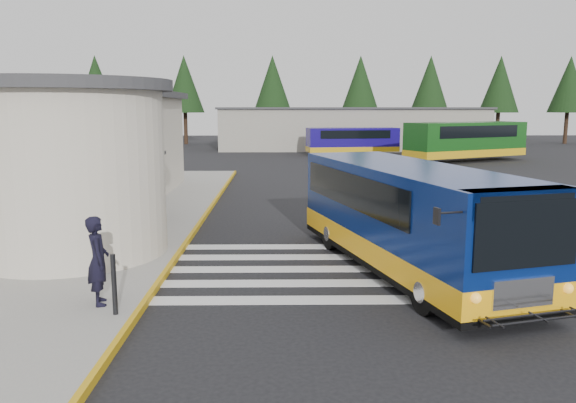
{
  "coord_description": "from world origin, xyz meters",
  "views": [
    {
      "loc": [
        -1.15,
        -15.05,
        4.21
      ],
      "look_at": [
        -0.94,
        -0.5,
        1.76
      ],
      "focal_mm": 35.0,
      "sensor_mm": 36.0,
      "label": 1
    }
  ],
  "objects_px": {
    "transit_bus": "(408,221)",
    "pedestrian_a": "(98,261)",
    "far_bus_a": "(352,140)",
    "far_bus_b": "(466,139)",
    "bollard": "(114,284)",
    "pedestrian_b": "(70,235)"
  },
  "relations": [
    {
      "from": "pedestrian_a",
      "to": "pedestrian_b",
      "type": "relative_size",
      "value": 1.23
    },
    {
      "from": "pedestrian_b",
      "to": "bollard",
      "type": "bearing_deg",
      "value": 2.22
    },
    {
      "from": "pedestrian_b",
      "to": "far_bus_a",
      "type": "distance_m",
      "value": 37.4
    },
    {
      "from": "transit_bus",
      "to": "far_bus_a",
      "type": "distance_m",
      "value": 35.9
    },
    {
      "from": "far_bus_a",
      "to": "far_bus_b",
      "type": "distance_m",
      "value": 10.12
    },
    {
      "from": "transit_bus",
      "to": "bollard",
      "type": "xyz_separation_m",
      "value": [
        -6.56,
        -3.46,
        -0.55
      ]
    },
    {
      "from": "pedestrian_b",
      "to": "far_bus_a",
      "type": "height_order",
      "value": "far_bus_a"
    },
    {
      "from": "transit_bus",
      "to": "bollard",
      "type": "relative_size",
      "value": 8.14
    },
    {
      "from": "bollard",
      "to": "far_bus_a",
      "type": "relative_size",
      "value": 0.15
    },
    {
      "from": "pedestrian_a",
      "to": "pedestrian_b",
      "type": "bearing_deg",
      "value": 8.85
    },
    {
      "from": "far_bus_a",
      "to": "pedestrian_a",
      "type": "bearing_deg",
      "value": 157.48
    },
    {
      "from": "pedestrian_a",
      "to": "far_bus_b",
      "type": "xyz_separation_m",
      "value": [
        18.34,
        32.62,
        0.63
      ]
    },
    {
      "from": "far_bus_a",
      "to": "bollard",
      "type": "bearing_deg",
      "value": 158.38
    },
    {
      "from": "transit_bus",
      "to": "pedestrian_a",
      "type": "bearing_deg",
      "value": -173.12
    },
    {
      "from": "transit_bus",
      "to": "pedestrian_a",
      "type": "height_order",
      "value": "transit_bus"
    },
    {
      "from": "pedestrian_b",
      "to": "far_bus_b",
      "type": "height_order",
      "value": "far_bus_b"
    },
    {
      "from": "pedestrian_b",
      "to": "bollard",
      "type": "relative_size",
      "value": 1.24
    },
    {
      "from": "far_bus_a",
      "to": "far_bus_b",
      "type": "bearing_deg",
      "value": -134.04
    },
    {
      "from": "pedestrian_a",
      "to": "bollard",
      "type": "bearing_deg",
      "value": -161.07
    },
    {
      "from": "pedestrian_b",
      "to": "far_bus_b",
      "type": "relative_size",
      "value": 0.15
    },
    {
      "from": "far_bus_a",
      "to": "transit_bus",
      "type": "bearing_deg",
      "value": 167.26
    },
    {
      "from": "pedestrian_a",
      "to": "far_bus_b",
      "type": "bearing_deg",
      "value": -49.4
    }
  ]
}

